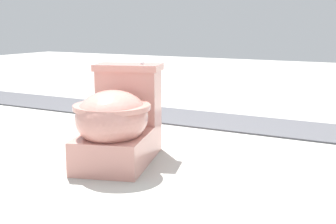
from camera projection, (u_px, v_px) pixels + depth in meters
The scene contains 3 objects.
ground_plane at pixel (123, 161), 2.51m from camera, with size 14.00×14.00×0.00m, color #A8A59E.
gravel_strip at pixel (276, 127), 3.30m from camera, with size 0.56×8.00×0.01m, color #4C4C51.
toilet at pixel (118, 122), 2.46m from camera, with size 0.71×0.54×0.52m.
Camera 1 is at (2.00, 1.37, 0.74)m, focal length 50.00 mm.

